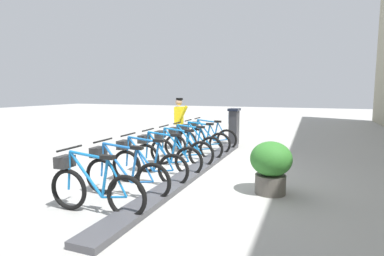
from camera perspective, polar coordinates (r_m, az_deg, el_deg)
The scene contains 13 objects.
ground_plane at distance 7.05m, azimuth 0.14°, elevation -8.60°, with size 60.00×60.00×0.00m, color #A9A7A3.
dock_rail_base at distance 7.03m, azimuth 0.14°, elevation -8.21°, with size 0.44×7.33×0.10m, color #47474C.
payment_kiosk at distance 10.82m, azimuth 7.80°, elevation 0.38°, with size 0.36×0.52×1.28m.
bike_docked_0 at distance 9.99m, azimuth 3.15°, elevation -1.48°, with size 1.72×0.54×1.02m.
bike_docked_1 at distance 9.23m, azimuth 1.57°, elevation -2.17°, with size 1.72×0.54×1.02m.
bike_docked_2 at distance 8.47m, azimuth -0.30°, elevation -2.98°, with size 1.72×0.54×1.02m.
bike_docked_3 at distance 7.73m, azimuth -2.54°, elevation -3.95°, with size 1.72×0.54×1.02m.
bike_docked_4 at distance 7.01m, azimuth -5.25°, elevation -5.11°, with size 1.72×0.54×1.02m.
bike_docked_5 at distance 6.31m, azimuth -8.58°, elevation -6.51°, with size 1.72×0.54×1.02m.
bike_docked_6 at distance 5.64m, azimuth -12.76°, elevation -8.23°, with size 1.72×0.54×1.02m.
bike_docked_7 at distance 5.01m, azimuth -18.07°, elevation -10.33°, with size 1.72×0.54×1.02m.
worker_near_rack at distance 9.88m, azimuth -2.39°, elevation 1.23°, with size 0.53×0.69×1.66m.
planter_bush at distance 5.84m, azimuth 14.46°, elevation -6.62°, with size 0.76×0.76×0.97m.
Camera 1 is at (-2.45, 6.33, 1.89)m, focal length 28.67 mm.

